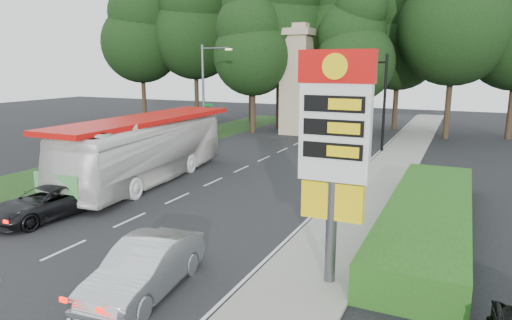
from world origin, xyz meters
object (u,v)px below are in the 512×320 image
at_px(traffic_signal_mast, 367,89).
at_px(sedan_silver, 145,268).
at_px(streetlight_signs, 206,89).
at_px(transit_bus, 147,149).
at_px(gas_station_pylon, 334,137).
at_px(monument, 297,79).
at_px(suv_charcoal, 46,203).

xyz_separation_m(traffic_signal_mast, sedan_silver, (-1.11, -24.74, -3.90)).
bearing_deg(streetlight_signs, transit_bus, -74.09).
xyz_separation_m(gas_station_pylon, traffic_signal_mast, (-3.52, 22.00, 0.22)).
distance_m(traffic_signal_mast, transit_bus, 17.17).
distance_m(monument, suv_charcoal, 27.62).
height_order(gas_station_pylon, monument, monument).
bearing_deg(streetlight_signs, traffic_signal_mast, 8.92).
relative_size(traffic_signal_mast, streetlight_signs, 0.90).
bearing_deg(sedan_silver, traffic_signal_mast, 80.48).
xyz_separation_m(monument, sedan_silver, (6.57, -30.74, -4.33)).
distance_m(streetlight_signs, transit_bus, 12.99).
bearing_deg(monument, sedan_silver, -77.94).
relative_size(transit_bus, suv_charcoal, 2.67).
bearing_deg(streetlight_signs, monument, 58.03).
bearing_deg(monument, streetlight_signs, -121.97).
relative_size(traffic_signal_mast, monument, 0.72).
bearing_deg(gas_station_pylon, traffic_signal_mast, 99.09).
bearing_deg(monument, transit_bus, -94.24).
bearing_deg(monument, gas_station_pylon, -68.20).
height_order(streetlight_signs, monument, monument).
distance_m(gas_station_pylon, suv_charcoal, 13.22).
bearing_deg(traffic_signal_mast, gas_station_pylon, -80.91).
xyz_separation_m(gas_station_pylon, monument, (-11.20, 28.01, 0.66)).
height_order(monument, sedan_silver, monument).
relative_size(traffic_signal_mast, suv_charcoal, 1.49).
height_order(traffic_signal_mast, sedan_silver, traffic_signal_mast).
height_order(monument, transit_bus, monument).
relative_size(gas_station_pylon, monument, 0.68).
bearing_deg(gas_station_pylon, monument, 111.80).
bearing_deg(transit_bus, monument, 79.82).
bearing_deg(traffic_signal_mast, suv_charcoal, -113.27).
relative_size(gas_station_pylon, streetlight_signs, 0.86).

